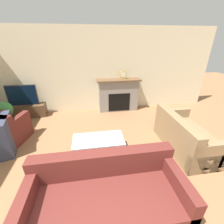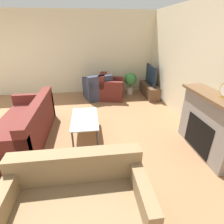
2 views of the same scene
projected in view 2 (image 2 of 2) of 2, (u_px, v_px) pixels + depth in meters
The scene contains 11 objects.
wall_back at pixel (198, 69), 3.74m from camera, with size 8.64×0.06×2.70m.
wall_left at pixel (89, 54), 6.02m from camera, with size 0.06×7.51×2.70m.
fireplace at pixel (210, 123), 3.14m from camera, with size 1.46×0.43×1.11m.
tv_stand at pixel (149, 90), 6.04m from camera, with size 1.20×0.36×0.41m.
tv at pixel (151, 75), 5.81m from camera, with size 0.89×0.06×0.65m.
couch_sectional at pixel (25, 127), 3.61m from camera, with size 2.13×0.95×0.82m.
couch_loveseat at pixel (77, 206), 1.99m from camera, with size 0.89×1.58×0.82m.
armchair_by_window at pixel (98, 89), 5.81m from camera, with size 0.99×0.98×0.82m.
armchair_accent at pixel (110, 90), 5.80m from camera, with size 0.92×0.93×0.82m.
coffee_table at pixel (85, 120), 3.74m from camera, with size 1.07×0.55×0.40m.
potted_plant at pixel (130, 81), 6.10m from camera, with size 0.43×0.43×0.76m.
Camera 2 is at (3.50, 2.21, 2.11)m, focal length 28.00 mm.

